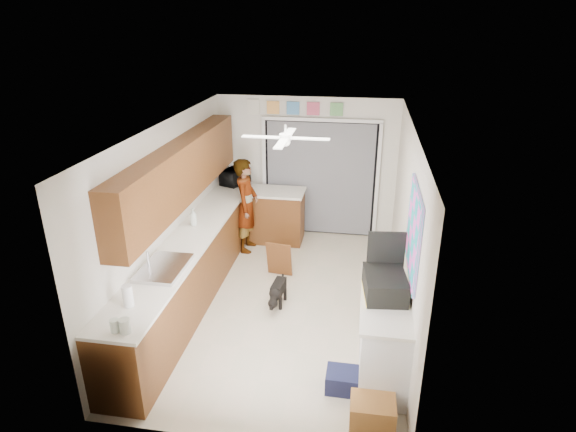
{
  "coord_description": "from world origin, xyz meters",
  "views": [
    {
      "loc": [
        1.01,
        -5.8,
        3.76
      ],
      "look_at": [
        0.0,
        0.4,
        1.15
      ],
      "focal_mm": 30.0,
      "sensor_mm": 36.0,
      "label": 1
    }
  ],
  "objects_px": {
    "suitcase": "(385,285)",
    "soap_bottle": "(193,217)",
    "man": "(246,205)",
    "dog": "(278,292)",
    "paper_towel_roll": "(128,296)",
    "cardboard_box": "(372,412)",
    "navy_crate": "(343,380)",
    "microwave": "(235,177)"
  },
  "relations": [
    {
      "from": "suitcase",
      "to": "cardboard_box",
      "type": "height_order",
      "value": "suitcase"
    },
    {
      "from": "microwave",
      "to": "cardboard_box",
      "type": "bearing_deg",
      "value": -127.17
    },
    {
      "from": "paper_towel_roll",
      "to": "man",
      "type": "xyz_separation_m",
      "value": [
        0.44,
        3.36,
        -0.25
      ]
    },
    {
      "from": "paper_towel_roll",
      "to": "navy_crate",
      "type": "xyz_separation_m",
      "value": [
        2.27,
        0.18,
        -0.95
      ]
    },
    {
      "from": "soap_bottle",
      "to": "cardboard_box",
      "type": "distance_m",
      "value": 3.69
    },
    {
      "from": "paper_towel_roll",
      "to": "cardboard_box",
      "type": "relative_size",
      "value": 0.54
    },
    {
      "from": "suitcase",
      "to": "dog",
      "type": "xyz_separation_m",
      "value": [
        -1.38,
        1.07,
        -0.87
      ]
    },
    {
      "from": "paper_towel_roll",
      "to": "cardboard_box",
      "type": "bearing_deg",
      "value": -5.74
    },
    {
      "from": "microwave",
      "to": "paper_towel_roll",
      "type": "distance_m",
      "value": 4.06
    },
    {
      "from": "microwave",
      "to": "soap_bottle",
      "type": "height_order",
      "value": "microwave"
    },
    {
      "from": "suitcase",
      "to": "dog",
      "type": "height_order",
      "value": "suitcase"
    },
    {
      "from": "cardboard_box",
      "to": "navy_crate",
      "type": "distance_m",
      "value": 0.54
    },
    {
      "from": "suitcase",
      "to": "navy_crate",
      "type": "height_order",
      "value": "suitcase"
    },
    {
      "from": "suitcase",
      "to": "soap_bottle",
      "type": "bearing_deg",
      "value": 144.78
    },
    {
      "from": "microwave",
      "to": "paper_towel_roll",
      "type": "height_order",
      "value": "microwave"
    },
    {
      "from": "navy_crate",
      "to": "dog",
      "type": "distance_m",
      "value": 1.83
    },
    {
      "from": "microwave",
      "to": "paper_towel_roll",
      "type": "bearing_deg",
      "value": -158.42
    },
    {
      "from": "navy_crate",
      "to": "man",
      "type": "bearing_deg",
      "value": 120.01
    },
    {
      "from": "cardboard_box",
      "to": "man",
      "type": "xyz_separation_m",
      "value": [
        -2.15,
        3.62,
        0.67
      ]
    },
    {
      "from": "paper_towel_roll",
      "to": "navy_crate",
      "type": "bearing_deg",
      "value": 4.56
    },
    {
      "from": "paper_towel_roll",
      "to": "cardboard_box",
      "type": "height_order",
      "value": "paper_towel_roll"
    },
    {
      "from": "microwave",
      "to": "soap_bottle",
      "type": "xyz_separation_m",
      "value": [
        -0.11,
        -1.91,
        -0.01
      ]
    },
    {
      "from": "cardboard_box",
      "to": "man",
      "type": "height_order",
      "value": "man"
    },
    {
      "from": "suitcase",
      "to": "man",
      "type": "distance_m",
      "value": 3.51
    },
    {
      "from": "cardboard_box",
      "to": "microwave",
      "type": "bearing_deg",
      "value": 120.32
    },
    {
      "from": "paper_towel_roll",
      "to": "suitcase",
      "type": "bearing_deg",
      "value": 13.76
    },
    {
      "from": "man",
      "to": "dog",
      "type": "relative_size",
      "value": 3.26
    },
    {
      "from": "navy_crate",
      "to": "cardboard_box",
      "type": "bearing_deg",
      "value": -54.41
    },
    {
      "from": "microwave",
      "to": "cardboard_box",
      "type": "height_order",
      "value": "microwave"
    },
    {
      "from": "soap_bottle",
      "to": "suitcase",
      "type": "relative_size",
      "value": 0.45
    },
    {
      "from": "microwave",
      "to": "man",
      "type": "height_order",
      "value": "man"
    },
    {
      "from": "cardboard_box",
      "to": "dog",
      "type": "bearing_deg",
      "value": 123.41
    },
    {
      "from": "microwave",
      "to": "soap_bottle",
      "type": "bearing_deg",
      "value": -160.74
    },
    {
      "from": "man",
      "to": "microwave",
      "type": "bearing_deg",
      "value": 27.88
    },
    {
      "from": "cardboard_box",
      "to": "navy_crate",
      "type": "xyz_separation_m",
      "value": [
        -0.32,
        0.44,
        -0.03
      ]
    },
    {
      "from": "soap_bottle",
      "to": "navy_crate",
      "type": "height_order",
      "value": "soap_bottle"
    },
    {
      "from": "soap_bottle",
      "to": "man",
      "type": "relative_size",
      "value": 0.16
    },
    {
      "from": "cardboard_box",
      "to": "navy_crate",
      "type": "height_order",
      "value": "cardboard_box"
    },
    {
      "from": "dog",
      "to": "microwave",
      "type": "bearing_deg",
      "value": 123.18
    },
    {
      "from": "soap_bottle",
      "to": "paper_towel_roll",
      "type": "distance_m",
      "value": 2.14
    },
    {
      "from": "paper_towel_roll",
      "to": "man",
      "type": "relative_size",
      "value": 0.15
    },
    {
      "from": "soap_bottle",
      "to": "cardboard_box",
      "type": "relative_size",
      "value": 0.59
    }
  ]
}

